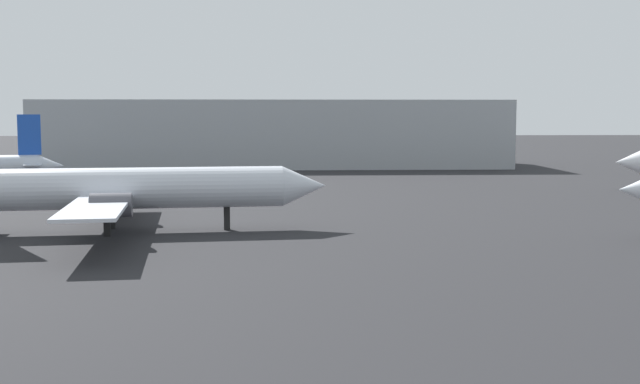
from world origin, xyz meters
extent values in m
cylinder|color=silver|center=(-9.94, 46.33, 3.26)|extent=(23.51, 5.49, 3.07)
cone|color=silver|center=(3.33, 47.72, 3.26)|extent=(3.68, 3.40, 3.07)
cube|color=silver|center=(-11.10, 46.20, 2.80)|extent=(6.78, 29.53, 0.22)
cylinder|color=#4C4C54|center=(-10.99, 51.81, 2.65)|extent=(2.91, 1.93, 1.65)
cylinder|color=#4C4C54|center=(-9.82, 40.74, 2.65)|extent=(2.91, 1.93, 1.65)
cube|color=black|center=(-2.52, 47.11, 0.86)|extent=(0.50, 0.50, 1.73)
cube|color=black|center=(-11.30, 48.03, 0.86)|extent=(0.50, 0.50, 1.73)
cube|color=black|center=(-10.91, 44.38, 0.86)|extent=(0.50, 0.50, 1.73)
cone|color=white|center=(40.82, 75.25, 3.26)|extent=(3.05, 2.79, 2.69)
cone|color=#B2BCCC|center=(-24.66, 79.64, 2.78)|extent=(3.37, 3.17, 2.60)
cube|color=#B2BCCC|center=(-26.43, 79.24, 3.04)|extent=(3.29, 6.80, 0.12)
cube|color=#1947B2|center=(-26.81, 79.15, 6.36)|extent=(2.48, 0.79, 4.56)
cube|color=#999EA3|center=(0.59, 120.90, 5.42)|extent=(75.15, 22.16, 10.83)
camera|label=1|loc=(1.51, -13.42, 8.82)|focal=45.13mm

